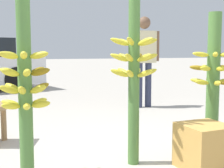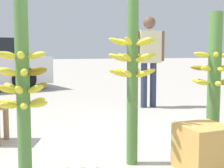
{
  "view_description": "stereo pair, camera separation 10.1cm",
  "coord_description": "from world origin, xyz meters",
  "px_view_note": "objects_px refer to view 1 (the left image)",
  "views": [
    {
      "loc": [
        -1.18,
        -2.21,
        0.96
      ],
      "look_at": [
        0.01,
        0.51,
        0.65
      ],
      "focal_mm": 50.0,
      "sensor_mm": 36.0,
      "label": 1
    },
    {
      "loc": [
        -1.09,
        -2.25,
        0.96
      ],
      "look_at": [
        0.01,
        0.51,
        0.65
      ],
      "focal_mm": 50.0,
      "sensor_mm": 36.0,
      "label": 2
    }
  ],
  "objects_px": {
    "banana_stalk_right": "(213,80)",
    "produce_crate": "(204,147)",
    "vendor_person": "(144,54)",
    "banana_stalk_left": "(25,84)",
    "banana_stalk_center": "(134,62)"
  },
  "relations": [
    {
      "from": "banana_stalk_center",
      "to": "banana_stalk_right",
      "type": "height_order",
      "value": "banana_stalk_center"
    },
    {
      "from": "banana_stalk_center",
      "to": "banana_stalk_right",
      "type": "distance_m",
      "value": 0.87
    },
    {
      "from": "banana_stalk_right",
      "to": "produce_crate",
      "type": "distance_m",
      "value": 0.73
    },
    {
      "from": "produce_crate",
      "to": "banana_stalk_center",
      "type": "bearing_deg",
      "value": 143.6
    },
    {
      "from": "banana_stalk_center",
      "to": "produce_crate",
      "type": "xyz_separation_m",
      "value": [
        0.47,
        -0.35,
        -0.69
      ]
    },
    {
      "from": "vendor_person",
      "to": "produce_crate",
      "type": "distance_m",
      "value": 3.02
    },
    {
      "from": "banana_stalk_right",
      "to": "produce_crate",
      "type": "height_order",
      "value": "banana_stalk_right"
    },
    {
      "from": "banana_stalk_left",
      "to": "banana_stalk_center",
      "type": "xyz_separation_m",
      "value": [
        0.89,
        -0.06,
        0.15
      ]
    },
    {
      "from": "banana_stalk_center",
      "to": "produce_crate",
      "type": "bearing_deg",
      "value": -36.4
    },
    {
      "from": "banana_stalk_center",
      "to": "produce_crate",
      "type": "relative_size",
      "value": 4.59
    },
    {
      "from": "banana_stalk_left",
      "to": "banana_stalk_center",
      "type": "relative_size",
      "value": 0.82
    },
    {
      "from": "banana_stalk_left",
      "to": "vendor_person",
      "type": "distance_m",
      "value": 3.32
    },
    {
      "from": "banana_stalk_left",
      "to": "banana_stalk_center",
      "type": "height_order",
      "value": "banana_stalk_center"
    },
    {
      "from": "vendor_person",
      "to": "produce_crate",
      "type": "bearing_deg",
      "value": -109.26
    },
    {
      "from": "vendor_person",
      "to": "produce_crate",
      "type": "relative_size",
      "value": 4.18
    }
  ]
}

